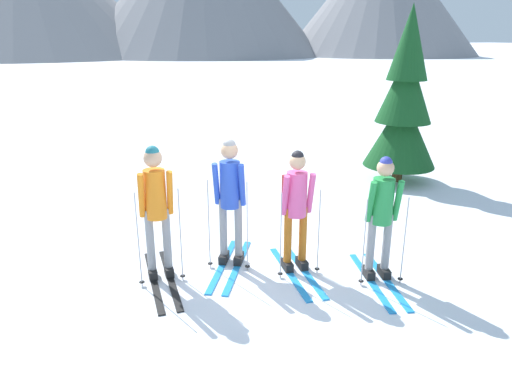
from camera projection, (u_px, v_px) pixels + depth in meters
The scene contains 6 objects.
ground_plane at pixel (263, 270), 6.63m from camera, with size 400.00×400.00×0.00m, color white.
skier_in_orange at pixel (156, 205), 6.11m from camera, with size 0.61×1.73×1.84m.
skier_in_blue at pixel (230, 194), 6.50m from camera, with size 1.06×1.61×1.84m.
skier_in_pink at pixel (296, 204), 6.34m from camera, with size 0.61×1.60×1.72m.
skier_in_green at pixel (382, 214), 6.11m from camera, with size 0.65×1.61×1.70m.
pine_tree_near at pixel (404, 104), 10.15m from camera, with size 1.57×1.57×3.80m.
Camera 1 is at (-2.04, -5.58, 3.14)m, focal length 32.89 mm.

